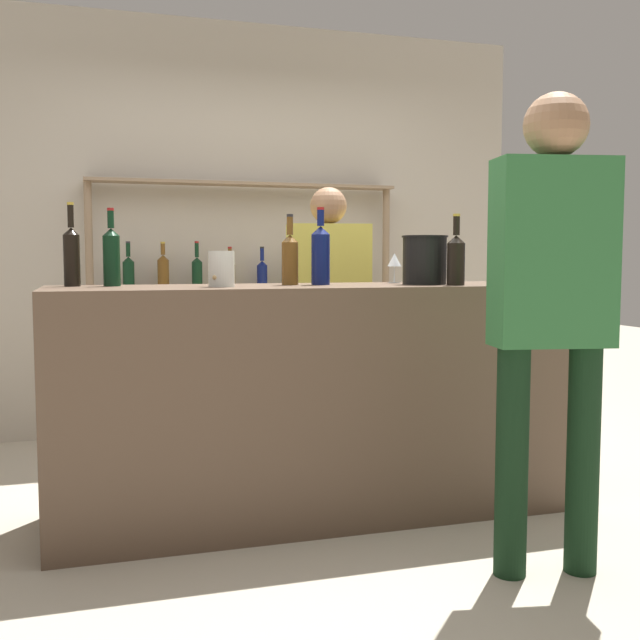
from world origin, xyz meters
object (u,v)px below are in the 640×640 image
at_px(customer_right, 552,293).
at_px(counter_bottle_0, 456,258).
at_px(counter_bottle_1, 321,254).
at_px(ice_bucket, 425,260).
at_px(cork_jar, 221,269).
at_px(counter_bottle_2, 511,259).
at_px(wine_glass, 394,261).
at_px(counter_bottle_3, 111,255).
at_px(counter_bottle_4, 72,255).
at_px(counter_bottle_5, 290,258).
at_px(server_behind_counter, 328,305).

bearing_deg(customer_right, counter_bottle_0, 12.91).
bearing_deg(counter_bottle_1, counter_bottle_0, -22.61).
xyz_separation_m(ice_bucket, cork_jar, (-0.97, -0.02, -0.04)).
distance_m(counter_bottle_2, wine_glass, 0.63).
bearing_deg(counter_bottle_2, counter_bottle_3, 179.62).
bearing_deg(counter_bottle_4, wine_glass, 0.44).
height_order(counter_bottle_1, counter_bottle_4, counter_bottle_4).
xyz_separation_m(counter_bottle_0, counter_bottle_5, (-0.72, 0.26, 0.00)).
distance_m(server_behind_counter, customer_right, 1.76).
xyz_separation_m(counter_bottle_5, cork_jar, (-0.34, -0.13, -0.05)).
relative_size(wine_glass, server_behind_counter, 0.09).
xyz_separation_m(cork_jar, customer_right, (1.09, -0.84, -0.08)).
xyz_separation_m(counter_bottle_3, counter_bottle_5, (0.80, -0.08, -0.01)).
bearing_deg(counter_bottle_4, ice_bucket, -7.85).
height_order(counter_bottle_4, wine_glass, counter_bottle_4).
height_order(server_behind_counter, customer_right, customer_right).
relative_size(cork_jar, server_behind_counter, 0.10).
bearing_deg(counter_bottle_3, server_behind_counter, 28.79).
bearing_deg(counter_bottle_3, customer_right, -34.32).
xyz_separation_m(counter_bottle_1, customer_right, (0.60, -0.96, -0.15)).
xyz_separation_m(wine_glass, server_behind_counter, (-0.15, 0.62, -0.25)).
bearing_deg(ice_bucket, wine_glass, 104.18).
bearing_deg(ice_bucket, counter_bottle_4, 172.15).
xyz_separation_m(counter_bottle_2, counter_bottle_5, (-1.20, -0.06, 0.00)).
bearing_deg(ice_bucket, counter_bottle_3, 172.52).
relative_size(counter_bottle_0, counter_bottle_1, 0.91).
height_order(counter_bottle_1, counter_bottle_5, counter_bottle_1).
height_order(wine_glass, cork_jar, cork_jar).
height_order(counter_bottle_0, counter_bottle_4, counter_bottle_4).
distance_m(counter_bottle_1, counter_bottle_5, 0.15).
xyz_separation_m(wine_glass, customer_right, (0.17, -1.10, -0.11)).
height_order(counter_bottle_2, wine_glass, counter_bottle_2).
bearing_deg(counter_bottle_3, ice_bucket, -7.48).
height_order(counter_bottle_1, cork_jar, counter_bottle_1).
bearing_deg(counter_bottle_0, counter_bottle_2, 33.93).
bearing_deg(ice_bucket, server_behind_counter, 103.78).
bearing_deg(counter_bottle_2, customer_right, -113.49).
distance_m(counter_bottle_5, server_behind_counter, 0.90).
xyz_separation_m(counter_bottle_0, customer_right, (0.03, -0.72, -0.13)).
height_order(counter_bottle_3, wine_glass, counter_bottle_3).
relative_size(counter_bottle_4, counter_bottle_5, 1.13).
distance_m(counter_bottle_5, ice_bucket, 0.64).
xyz_separation_m(counter_bottle_5, wine_glass, (0.57, 0.12, -0.02)).
height_order(counter_bottle_2, ice_bucket, counter_bottle_2).
relative_size(counter_bottle_4, wine_glass, 2.48).
bearing_deg(counter_bottle_2, counter_bottle_4, 178.79).
bearing_deg(wine_glass, customer_right, -80.96).
height_order(counter_bottle_1, counter_bottle_2, counter_bottle_1).
relative_size(counter_bottle_1, counter_bottle_2, 1.12).
xyz_separation_m(counter_bottle_4, cork_jar, (0.62, -0.24, -0.06)).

